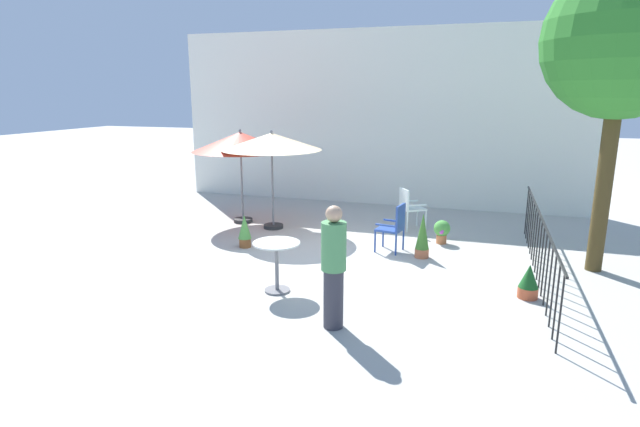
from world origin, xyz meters
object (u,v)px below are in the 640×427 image
(patio_chair_1, at_px, (409,206))
(standing_person, at_px, (334,266))
(potted_plant_0, at_px, (529,282))
(patio_umbrella_0, at_px, (272,142))
(patio_chair_0, at_px, (394,225))
(cafe_table_0, at_px, (277,257))
(potted_plant_3, at_px, (245,231))
(shade_tree, at_px, (626,41))
(potted_plant_2, at_px, (422,236))
(potted_plant_1, at_px, (442,230))
(patio_umbrella_1, at_px, (240,142))

(patio_chair_1, bearing_deg, standing_person, -92.58)
(patio_chair_1, relative_size, potted_plant_0, 1.78)
(patio_umbrella_0, bearing_deg, patio_chair_0, -17.47)
(patio_umbrella_0, distance_m, cafe_table_0, 4.01)
(patio_chair_1, distance_m, potted_plant_3, 3.72)
(cafe_table_0, distance_m, potted_plant_0, 3.77)
(patio_chair_1, distance_m, standing_person, 5.19)
(patio_chair_0, distance_m, patio_chair_1, 1.73)
(cafe_table_0, bearing_deg, shade_tree, 28.05)
(cafe_table_0, bearing_deg, standing_person, -37.95)
(patio_chair_0, bearing_deg, shade_tree, 0.83)
(potted_plant_0, bearing_deg, shade_tree, 54.38)
(shade_tree, bearing_deg, potted_plant_2, -175.39)
(patio_umbrella_0, bearing_deg, patio_chair_1, 15.85)
(patio_umbrella_0, xyz_separation_m, patio_chair_1, (2.92, 0.83, -1.39))
(patio_umbrella_0, height_order, patio_chair_1, patio_umbrella_0)
(patio_chair_0, relative_size, potted_plant_3, 1.42)
(patio_umbrella_0, xyz_separation_m, cafe_table_0, (1.52, -3.44, -1.38))
(patio_chair_0, distance_m, standing_person, 3.46)
(potted_plant_1, height_order, standing_person, standing_person)
(shade_tree, bearing_deg, potted_plant_1, 163.48)
(potted_plant_0, bearing_deg, standing_person, -143.94)
(cafe_table_0, height_order, potted_plant_0, cafe_table_0)
(patio_chair_0, xyz_separation_m, potted_plant_3, (-2.84, -0.61, -0.18))
(patio_chair_1, relative_size, potted_plant_3, 1.41)
(cafe_table_0, bearing_deg, patio_chair_1, 71.87)
(potted_plant_0, bearing_deg, patio_umbrella_1, 154.91)
(patio_chair_0, bearing_deg, potted_plant_3, -167.84)
(cafe_table_0, relative_size, potted_plant_3, 1.19)
(cafe_table_0, bearing_deg, potted_plant_2, 50.82)
(potted_plant_2, relative_size, standing_person, 0.52)
(patio_chair_0, xyz_separation_m, potted_plant_0, (2.29, -1.64, -0.27))
(potted_plant_3, relative_size, standing_person, 0.40)
(potted_plant_1, bearing_deg, cafe_table_0, -122.92)
(patio_umbrella_0, relative_size, cafe_table_0, 2.79)
(potted_plant_0, relative_size, potted_plant_1, 1.08)
(patio_chair_1, height_order, potted_plant_1, patio_chair_1)
(patio_umbrella_1, relative_size, potted_plant_0, 4.28)
(potted_plant_3, bearing_deg, patio_chair_1, 39.14)
(patio_chair_0, distance_m, potted_plant_1, 1.21)
(cafe_table_0, height_order, standing_person, standing_person)
(patio_chair_0, height_order, potted_plant_2, patio_chair_0)
(standing_person, bearing_deg, shade_tree, 43.44)
(cafe_table_0, bearing_deg, patio_chair_0, 61.88)
(standing_person, bearing_deg, patio_chair_0, 86.83)
(potted_plant_1, bearing_deg, patio_chair_0, -134.65)
(cafe_table_0, xyz_separation_m, patio_chair_0, (1.36, 2.54, -0.02))
(potted_plant_2, bearing_deg, patio_chair_1, 105.11)
(patio_umbrella_1, relative_size, patio_chair_0, 2.37)
(shade_tree, distance_m, potted_plant_2, 4.47)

